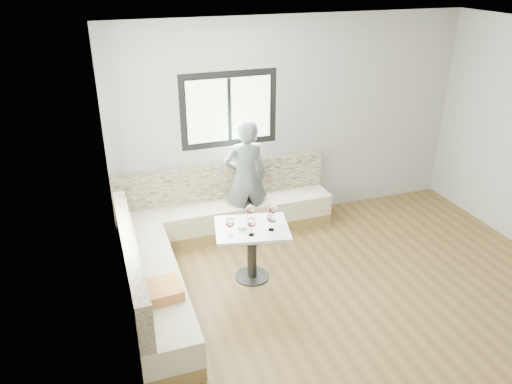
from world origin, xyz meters
TOP-DOWN VIEW (x-y plane):
  - room at (-0.08, 0.08)m, footprint 5.01×5.01m
  - banquette at (-1.59, 1.63)m, footprint 2.90×2.80m
  - table at (-1.06, 1.10)m, footprint 0.94×0.80m
  - person at (-0.79, 2.15)m, footprint 0.60×0.41m
  - olive_ramekin at (-1.18, 1.10)m, footprint 0.09×0.09m
  - wine_glass_a at (-1.34, 1.00)m, footprint 0.10×0.10m
  - wine_glass_b at (-1.12, 0.93)m, footprint 0.10×0.10m
  - wine_glass_c at (-0.88, 0.97)m, footprint 0.10×0.10m
  - wine_glass_d at (-1.03, 1.23)m, footprint 0.10×0.10m
  - wine_glass_e at (-0.79, 1.15)m, footprint 0.10×0.10m

SIDE VIEW (x-z plane):
  - banquette at x=-1.59m, z-range -0.14..0.81m
  - table at x=-1.06m, z-range 0.17..0.85m
  - olive_ramekin at x=-1.18m, z-range 0.68..0.72m
  - person at x=-0.79m, z-range 0.00..1.60m
  - wine_glass_a at x=-1.34m, z-range 0.72..0.94m
  - wine_glass_b at x=-1.12m, z-range 0.72..0.94m
  - wine_glass_c at x=-0.88m, z-range 0.72..0.94m
  - wine_glass_d at x=-1.03m, z-range 0.72..0.94m
  - wine_glass_e at x=-0.79m, z-range 0.72..0.94m
  - room at x=-0.08m, z-range 0.01..2.82m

